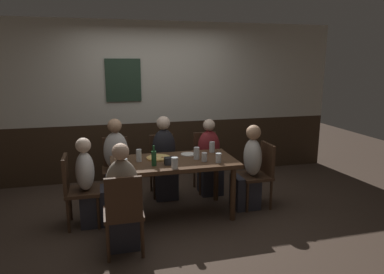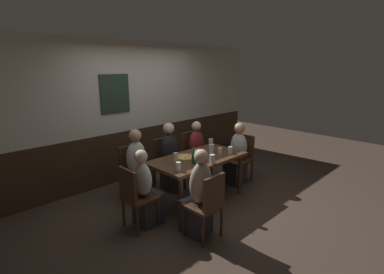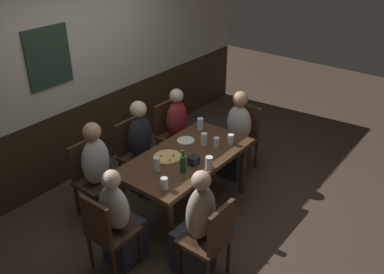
{
  "view_description": "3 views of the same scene",
  "coord_description": "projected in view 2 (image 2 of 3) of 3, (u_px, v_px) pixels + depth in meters",
  "views": [
    {
      "loc": [
        -0.84,
        -4.16,
        1.97
      ],
      "look_at": [
        0.25,
        0.04,
        1.02
      ],
      "focal_mm": 32.67,
      "sensor_mm": 36.0,
      "label": 1
    },
    {
      "loc": [
        -3.13,
        -3.01,
        2.17
      ],
      "look_at": [
        -0.11,
        0.03,
        1.08
      ],
      "focal_mm": 26.95,
      "sensor_mm": 36.0,
      "label": 2
    },
    {
      "loc": [
        -3.08,
        -2.48,
        3.12
      ],
      "look_at": [
        0.06,
        -0.03,
        0.95
      ],
      "focal_mm": 39.19,
      "sensor_mm": 36.0,
      "label": 3
    }
  ],
  "objects": [
    {
      "name": "ground_plane",
      "position": [
        198.0,
        200.0,
        4.74
      ],
      "size": [
        12.0,
        12.0,
        0.0
      ],
      "primitive_type": "plane",
      "color": "#423328"
    },
    {
      "name": "wall_back",
      "position": [
        137.0,
        110.0,
        5.56
      ],
      "size": [
        6.4,
        0.13,
        2.6
      ],
      "color": "#332316",
      "rests_on": "ground_plane"
    },
    {
      "name": "dining_table",
      "position": [
        198.0,
        162.0,
        4.58
      ],
      "size": [
        1.56,
        0.82,
        0.74
      ],
      "color": "#472D1C",
      "rests_on": "ground_plane"
    },
    {
      "name": "chair_left_far",
      "position": [
        133.0,
        169.0,
        4.72
      ],
      "size": [
        0.4,
        0.4,
        0.88
      ],
      "color": "#422B1C",
      "rests_on": "ground_plane"
    },
    {
      "name": "chair_mid_far",
      "position": [
        165.0,
        160.0,
        5.19
      ],
      "size": [
        0.4,
        0.4,
        0.88
      ],
      "color": "#422B1C",
      "rests_on": "ground_plane"
    },
    {
      "name": "chair_head_east",
      "position": [
        242.0,
        155.0,
        5.44
      ],
      "size": [
        0.4,
        0.4,
        0.88
      ],
      "color": "#422B1C",
      "rests_on": "ground_plane"
    },
    {
      "name": "chair_left_near",
      "position": [
        207.0,
        203.0,
        3.58
      ],
      "size": [
        0.4,
        0.4,
        0.88
      ],
      "color": "#422B1C",
      "rests_on": "ground_plane"
    },
    {
      "name": "chair_head_west",
      "position": [
        135.0,
        195.0,
        3.8
      ],
      "size": [
        0.4,
        0.4,
        0.88
      ],
      "color": "#422B1C",
      "rests_on": "ground_plane"
    },
    {
      "name": "chair_right_far",
      "position": [
        192.0,
        152.0,
        5.66
      ],
      "size": [
        0.4,
        0.4,
        0.88
      ],
      "color": "#422B1C",
      "rests_on": "ground_plane"
    },
    {
      "name": "person_left_far",
      "position": [
        138.0,
        171.0,
        4.61
      ],
      "size": [
        0.34,
        0.37,
        1.19
      ],
      "color": "#2D2D38",
      "rests_on": "ground_plane"
    },
    {
      "name": "person_mid_far",
      "position": [
        171.0,
        161.0,
        5.08
      ],
      "size": [
        0.34,
        0.37,
        1.19
      ],
      "color": "#2D2D38",
      "rests_on": "ground_plane"
    },
    {
      "name": "person_head_east",
      "position": [
        237.0,
        158.0,
        5.33
      ],
      "size": [
        0.37,
        0.34,
        1.14
      ],
      "color": "#2D2D38",
      "rests_on": "ground_plane"
    },
    {
      "name": "person_left_near",
      "position": [
        198.0,
        199.0,
        3.7
      ],
      "size": [
        0.34,
        0.37,
        1.16
      ],
      "color": "#2D2D38",
      "rests_on": "ground_plane"
    },
    {
      "name": "person_head_west",
      "position": [
        146.0,
        194.0,
        3.93
      ],
      "size": [
        0.37,
        0.34,
        1.09
      ],
      "color": "#2D2D38",
      "rests_on": "ground_plane"
    },
    {
      "name": "person_right_far",
      "position": [
        198.0,
        155.0,
        5.55
      ],
      "size": [
        0.34,
        0.37,
        1.12
      ],
      "color": "#2D2D38",
      "rests_on": "ground_plane"
    },
    {
      "name": "pizza",
      "position": [
        185.0,
        157.0,
        4.53
      ],
      "size": [
        0.31,
        0.31,
        0.03
      ],
      "color": "tan",
      "rests_on": "dining_table"
    },
    {
      "name": "beer_glass_half",
      "position": [
        230.0,
        150.0,
        4.73
      ],
      "size": [
        0.07,
        0.07,
        0.12
      ],
      "color": "silver",
      "rests_on": "dining_table"
    },
    {
      "name": "beer_glass_tall",
      "position": [
        178.0,
        167.0,
        3.96
      ],
      "size": [
        0.07,
        0.07,
        0.12
      ],
      "color": "silver",
      "rests_on": "dining_table"
    },
    {
      "name": "pint_glass_pale",
      "position": [
        220.0,
        151.0,
        4.69
      ],
      "size": [
        0.07,
        0.07,
        0.11
      ],
      "color": "silver",
      "rests_on": "dining_table"
    },
    {
      "name": "tumbler_short",
      "position": [
        211.0,
        143.0,
        5.12
      ],
      "size": [
        0.08,
        0.08,
        0.14
      ],
      "color": "silver",
      "rests_on": "dining_table"
    },
    {
      "name": "pint_glass_amber",
      "position": [
        212.0,
        160.0,
        4.27
      ],
      "size": [
        0.08,
        0.08,
        0.13
      ],
      "color": "silver",
      "rests_on": "dining_table"
    },
    {
      "name": "highball_clear",
      "position": [
        176.0,
        158.0,
        4.28
      ],
      "size": [
        0.07,
        0.07,
        0.16
      ],
      "color": "silver",
      "rests_on": "dining_table"
    },
    {
      "name": "pint_glass_stout",
      "position": [
        211.0,
        150.0,
        4.73
      ],
      "size": [
        0.07,
        0.07,
        0.15
      ],
      "color": "silver",
      "rests_on": "dining_table"
    },
    {
      "name": "beer_bottle_green",
      "position": [
        194.0,
        158.0,
        4.23
      ],
      "size": [
        0.06,
        0.06,
        0.25
      ],
      "color": "#194723",
      "rests_on": "dining_table"
    },
    {
      "name": "plate_white_large",
      "position": [
        199.0,
        151.0,
        4.87
      ],
      "size": [
        0.2,
        0.2,
        0.01
      ],
      "primitive_type": "cylinder",
      "color": "white",
      "rests_on": "dining_table"
    },
    {
      "name": "condiment_caddy",
      "position": [
        202.0,
        158.0,
        4.37
      ],
      "size": [
        0.11,
        0.09,
        0.09
      ],
      "primitive_type": "cube",
      "color": "black",
      "rests_on": "dining_table"
    }
  ]
}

